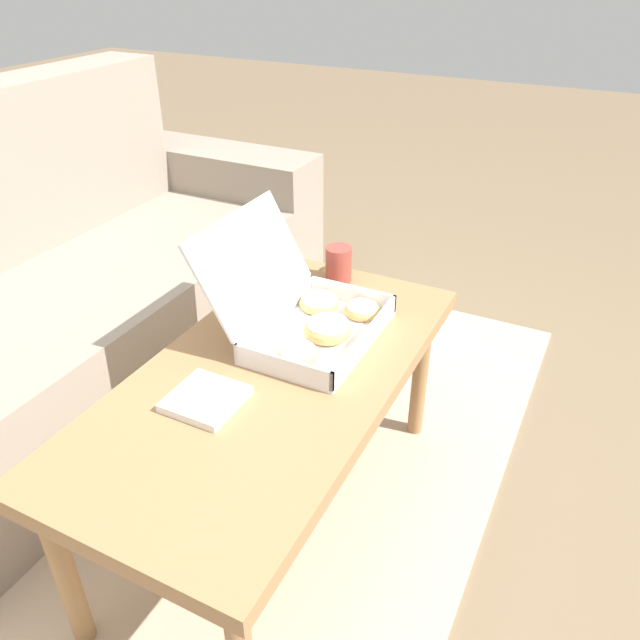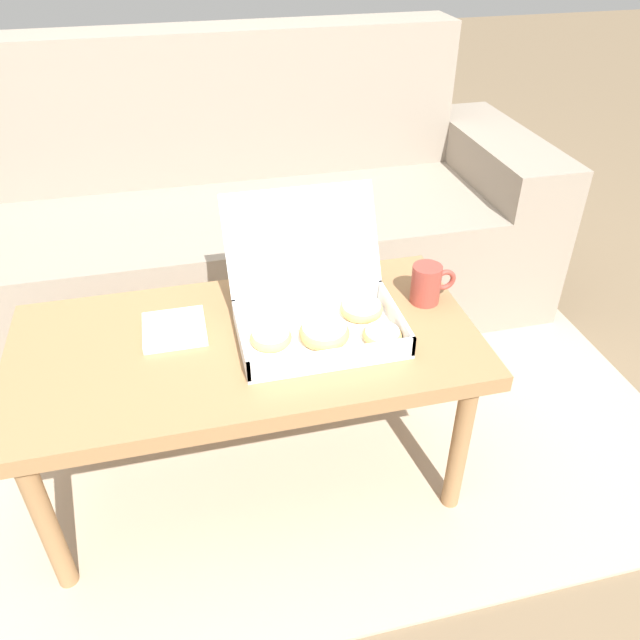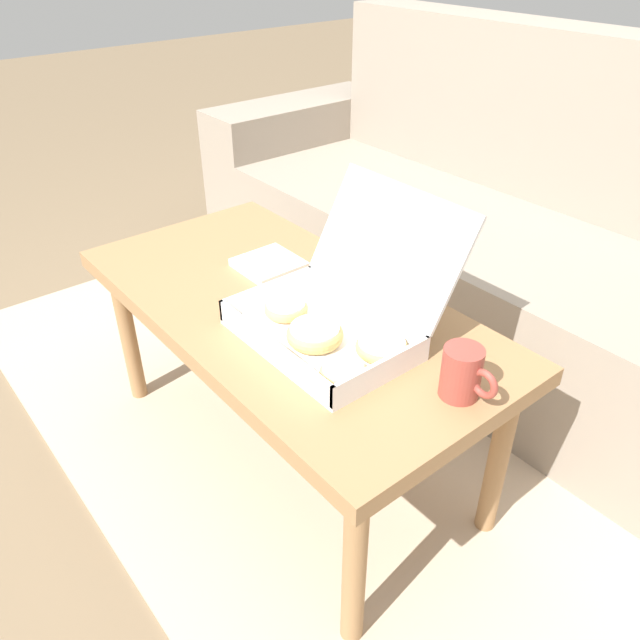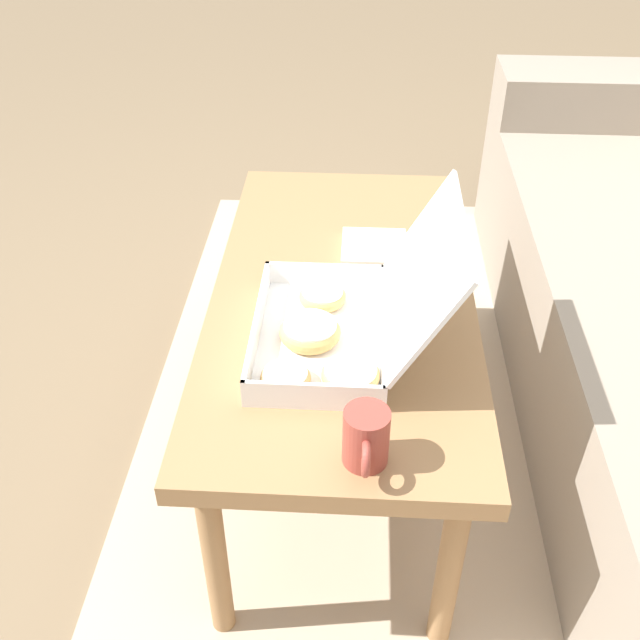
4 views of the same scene
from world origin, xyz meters
name	(u,v)px [view 2 (image 2 of 4)]	position (x,y,z in m)	size (l,w,h in m)	color
ground_plane	(253,452)	(0.00, 0.00, 0.00)	(12.00, 12.00, 0.00)	#756047
area_rug	(238,382)	(0.00, 0.30, 0.01)	(2.42, 1.76, 0.01)	tan
couch	(214,228)	(0.00, 0.78, 0.32)	(2.30, 0.75, 0.93)	gray
coffee_table	(247,356)	(0.00, -0.09, 0.42)	(1.05, 0.53, 0.47)	#997047
pastry_box	(322,311)	(0.18, -0.09, 0.52)	(0.36, 0.36, 0.27)	white
coffee_mug	(427,284)	(0.45, -0.04, 0.52)	(0.11, 0.07, 0.10)	#993D33
napkin_stack	(174,329)	(-0.15, -0.03, 0.48)	(0.14, 0.14, 0.02)	white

